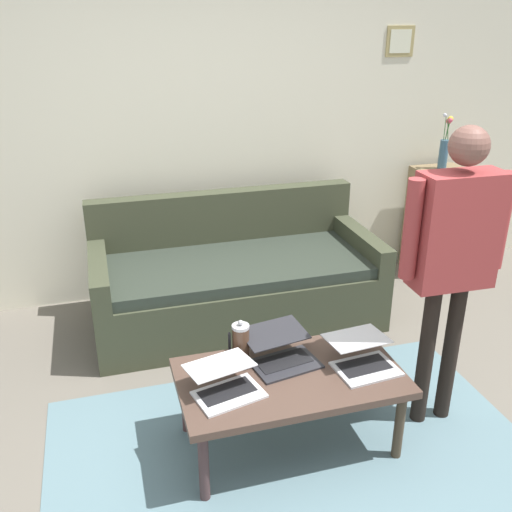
{
  "coord_description": "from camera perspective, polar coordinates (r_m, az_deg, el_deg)",
  "views": [
    {
      "loc": [
        0.85,
        2.07,
        2.1
      ],
      "look_at": [
        0.01,
        -0.84,
        0.8
      ],
      "focal_mm": 39.91,
      "sensor_mm": 36.0,
      "label": 1
    }
  ],
  "objects": [
    {
      "name": "laptop_right",
      "position": [
        2.77,
        -3.08,
        -12.68
      ],
      "size": [
        0.38,
        0.37,
        0.12
      ],
      "color": "silver",
      "rests_on": "coffee_table"
    },
    {
      "name": "ground_plane",
      "position": [
        3.07,
        4.83,
        -20.07
      ],
      "size": [
        7.68,
        7.68,
        0.0
      ],
      "primitive_type": "plane",
      "color": "#6A6358"
    },
    {
      "name": "couch",
      "position": [
        4.14,
        -2.11,
        -2.48
      ],
      "size": [
        2.01,
        0.92,
        0.88
      ],
      "color": "#3A3E2B",
      "rests_on": "ground_plane"
    },
    {
      "name": "person_standing",
      "position": [
        2.97,
        19.26,
        1.06
      ],
      "size": [
        0.58,
        0.19,
        1.63
      ],
      "color": "black",
      "rests_on": "ground_plane"
    },
    {
      "name": "laptop_center",
      "position": [
        2.99,
        2.55,
        -9.67
      ],
      "size": [
        0.39,
        0.4,
        0.14
      ],
      "color": "#28282D",
      "rests_on": "coffee_table"
    },
    {
      "name": "coffee_table",
      "position": [
        2.94,
        3.43,
        -12.5
      ],
      "size": [
        1.13,
        0.63,
        0.43
      ],
      "color": "#4D382E",
      "rests_on": "ground_plane"
    },
    {
      "name": "laptop_left",
      "position": [
        3.0,
        10.63,
        -10.0
      ],
      "size": [
        0.34,
        0.37,
        0.13
      ],
      "color": "silver",
      "rests_on": "coffee_table"
    },
    {
      "name": "area_rug",
      "position": [
        3.11,
        3.9,
        -19.25
      ],
      "size": [
        2.48,
        1.59,
        0.01
      ],
      "primitive_type": "cube",
      "color": "slate",
      "rests_on": "ground_plane"
    },
    {
      "name": "back_wall",
      "position": [
        4.42,
        -4.89,
        13.37
      ],
      "size": [
        7.04,
        0.11,
        2.7
      ],
      "color": "beige",
      "rests_on": "ground_plane"
    },
    {
      "name": "french_press",
      "position": [
        2.96,
        -1.55,
        -8.64
      ],
      "size": [
        0.11,
        0.09,
        0.23
      ],
      "color": "#4C3323",
      "rests_on": "coffee_table"
    },
    {
      "name": "side_shelf",
      "position": [
        5.11,
        17.47,
        3.4
      ],
      "size": [
        0.42,
        0.32,
        0.92
      ],
      "color": "olive",
      "rests_on": "ground_plane"
    },
    {
      "name": "flower_vase",
      "position": [
        4.95,
        18.36,
        10.22
      ],
      "size": [
        0.09,
        0.08,
        0.45
      ],
      "color": "#395D75",
      "rests_on": "side_shelf"
    }
  ]
}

